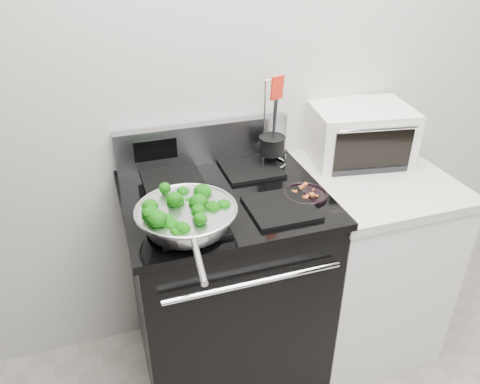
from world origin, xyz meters
name	(u,v)px	position (x,y,z in m)	size (l,w,h in m)	color
back_wall	(267,64)	(0.00, 1.75, 1.35)	(4.00, 0.02, 2.70)	#B4B3AB
gas_range	(225,284)	(-0.30, 1.41, 0.49)	(0.79, 0.69, 1.13)	black
counter	(361,259)	(0.39, 1.41, 0.46)	(0.62, 0.68, 0.92)	white
skillet	(187,217)	(-0.49, 1.22, 1.00)	(0.35, 0.56, 0.08)	silver
broccoli_pile	(186,211)	(-0.49, 1.22, 1.02)	(0.28, 0.28, 0.10)	#053304
bacon_plate	(306,192)	(0.00, 1.30, 0.97)	(0.17, 0.17, 0.04)	black
utensil_holder	(272,150)	(-0.03, 1.60, 1.02)	(0.13, 0.13, 0.40)	silver
toaster_oven	(359,133)	(0.40, 1.59, 1.04)	(0.48, 0.39, 0.25)	silver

